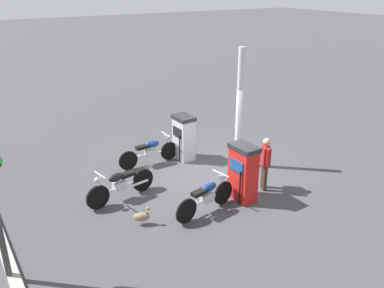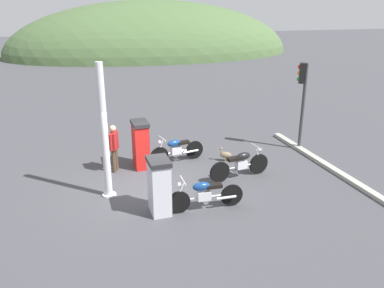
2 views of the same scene
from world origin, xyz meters
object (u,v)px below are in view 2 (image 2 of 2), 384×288
Objects in this scene: motorcycle_near_pump at (204,194)px; attendant_person at (114,145)px; canopy_support_pole at (105,135)px; roadside_traffic_light at (302,91)px; motorcycle_far_pump at (176,149)px; fuel_pump_near at (159,186)px; wandering_duck at (225,155)px; motorcycle_extra at (241,164)px; fuel_pump_far at (141,144)px.

attendant_person reaches higher than motorcycle_near_pump.
canopy_support_pole reaches higher than motorcycle_near_pump.
roadside_traffic_light is at bearing 36.05° from motorcycle_near_pump.
roadside_traffic_light is 0.85× the size of canopy_support_pole.
motorcycle_far_pump reaches higher than motorcycle_near_pump.
fuel_pump_near is at bearing -151.03° from roadside_traffic_light.
attendant_person is 3.83m from wandering_duck.
motorcycle_extra is at bearing -47.25° from motorcycle_far_pump.
motorcycle_near_pump is 3.84m from attendant_person.
fuel_pump_far is 1.01× the size of attendant_person.
fuel_pump_near is 3.45m from motorcycle_far_pump.
fuel_pump_near is 3.15m from fuel_pump_far.
fuel_pump_far is 0.89m from attendant_person.
attendant_person is 0.41× the size of canopy_support_pole.
wandering_duck is at bearing -2.64° from attendant_person.
roadside_traffic_light is at bearing 15.23° from canopy_support_pole.
wandering_duck is (1.67, -0.36, -0.25)m from motorcycle_far_pump.
wandering_duck is 0.13× the size of canopy_support_pole.
roadside_traffic_light is at bearing 0.77° from motorcycle_far_pump.
motorcycle_extra is at bearing -23.01° from attendant_person.
motorcycle_far_pump is at bearing -179.23° from roadside_traffic_light.
fuel_pump_far reaches higher than fuel_pump_near.
motorcycle_near_pump is 3.14m from canopy_support_pole.
wandering_duck is at bearing -172.13° from roadside_traffic_light.
fuel_pump_far is 6.09m from roadside_traffic_light.
motorcycle_near_pump is 1.07× the size of motorcycle_far_pump.
motorcycle_near_pump is at bearing -57.55° from attendant_person.
motorcycle_extra is (1.70, 1.63, -0.01)m from motorcycle_near_pump.
wandering_duck is 4.66m from canopy_support_pole.
fuel_pump_near reaches higher than motorcycle_extra.
fuel_pump_far is 2.41m from canopy_support_pole.
canopy_support_pole is at bearing -124.01° from fuel_pump_far.
fuel_pump_near is 0.77× the size of motorcycle_far_pump.
canopy_support_pole is (-1.22, 1.34, 1.06)m from fuel_pump_near.
attendant_person is at bearing 78.69° from canopy_support_pole.
canopy_support_pole reaches higher than motorcycle_far_pump.
fuel_pump_near is 4.10m from wandering_duck.
fuel_pump_near is at bearing -110.85° from motorcycle_far_pump.
motorcycle_near_pump is 2.35m from motorcycle_extra.
wandering_duck is at bearing 88.93° from motorcycle_extra.
attendant_person is 0.49× the size of roadside_traffic_light.
canopy_support_pole is at bearing 132.45° from fuel_pump_near.
motorcycle_far_pump is at bearing 3.35° from fuel_pump_far.
attendant_person is 1.97m from canopy_support_pole.
canopy_support_pole is at bearing -101.31° from attendant_person.
attendant_person is at bearing -175.07° from motorcycle_far_pump.
fuel_pump_near is at bearing -73.81° from attendant_person.
motorcycle_far_pump is 0.52× the size of canopy_support_pole.
canopy_support_pole is (-0.34, -1.70, 0.93)m from attendant_person.
wandering_duck is (1.72, 3.05, -0.24)m from motorcycle_near_pump.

